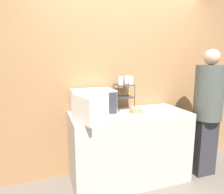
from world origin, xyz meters
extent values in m
plane|color=#6B6056|center=(0.00, 0.00, 0.00)|extent=(12.00, 12.00, 0.00)
cube|color=#9E7047|center=(0.00, 0.72, 1.30)|extent=(8.00, 0.06, 2.60)
cube|color=#B7B2A8|center=(0.00, 0.34, 0.46)|extent=(1.52, 0.68, 0.92)
cube|color=silver|center=(-0.45, 0.47, 1.08)|extent=(0.52, 0.37, 0.30)
cube|color=#B7B2A8|center=(-0.51, 0.30, 1.08)|extent=(0.38, 0.01, 0.26)
cube|color=#333338|center=(-0.25, 0.29, 1.08)|extent=(0.10, 0.01, 0.27)
cube|color=silver|center=(-0.67, 0.09, 1.08)|extent=(0.15, 0.40, 0.29)
cylinder|color=#333333|center=(-0.12, 0.41, 1.10)|extent=(0.01, 0.01, 0.35)
cylinder|color=#333333|center=(0.10, 0.41, 1.10)|extent=(0.01, 0.01, 0.35)
cylinder|color=#333333|center=(-0.12, 0.64, 1.10)|extent=(0.01, 0.01, 0.35)
cylinder|color=#333333|center=(0.10, 0.64, 1.10)|extent=(0.01, 0.01, 0.35)
cube|color=#333333|center=(-0.01, 0.53, 1.10)|extent=(0.22, 0.22, 0.01)
cube|color=#333333|center=(-0.01, 0.53, 1.27)|extent=(0.22, 0.22, 0.01)
cylinder|color=silver|center=(-0.09, 0.45, 1.33)|extent=(0.06, 0.06, 0.11)
cylinder|color=silver|center=(0.06, 0.60, 1.33)|extent=(0.06, 0.06, 0.11)
cylinder|color=silver|center=(0.06, 0.45, 1.33)|extent=(0.06, 0.06, 0.11)
cylinder|color=#AD7F56|center=(0.07, 0.31, 0.93)|extent=(0.09, 0.09, 0.01)
cylinder|color=#AD7F56|center=(0.07, 0.31, 0.95)|extent=(0.16, 0.16, 0.05)
cube|color=#2D2D33|center=(1.04, 0.12, 0.40)|extent=(0.30, 0.18, 0.80)
cylinder|color=#474C47|center=(1.04, 0.12, 1.16)|extent=(0.37, 0.37, 0.73)
sphere|color=tan|center=(1.04, 0.12, 1.63)|extent=(0.20, 0.20, 0.20)
camera|label=1|loc=(-1.02, -1.94, 1.58)|focal=32.00mm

